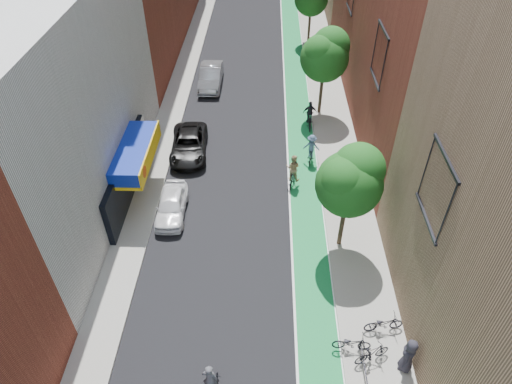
# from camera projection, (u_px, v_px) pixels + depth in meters

# --- Properties ---
(bike_lane) EXTENTS (2.00, 68.00, 0.01)m
(bike_lane) POSITION_uv_depth(u_px,v_px,m) (297.00, 100.00, 37.43)
(bike_lane) COLOR #147337
(bike_lane) RESTS_ON ground
(sidewalk_left) EXTENTS (2.00, 68.00, 0.15)m
(sidewalk_left) POSITION_uv_depth(u_px,v_px,m) (176.00, 98.00, 37.58)
(sidewalk_left) COLOR gray
(sidewalk_left) RESTS_ON ground
(sidewalk_right) EXTENTS (3.00, 68.00, 0.15)m
(sidewalk_right) POSITION_uv_depth(u_px,v_px,m) (328.00, 100.00, 37.33)
(sidewalk_right) COLOR gray
(sidewalk_right) RESTS_ON ground
(building_left_white) EXTENTS (8.00, 20.00, 12.00)m
(building_left_white) POSITION_uv_depth(u_px,v_px,m) (37.00, 109.00, 24.72)
(building_left_white) COLOR silver
(building_left_white) RESTS_ON ground
(tree_near) EXTENTS (3.40, 3.36, 6.42)m
(tree_near) POSITION_uv_depth(u_px,v_px,m) (351.00, 180.00, 22.26)
(tree_near) COLOR #332619
(tree_near) RESTS_ON ground
(tree_mid) EXTENTS (3.55, 3.53, 6.74)m
(tree_mid) POSITION_uv_depth(u_px,v_px,m) (325.00, 54.00, 32.70)
(tree_mid) COLOR #332619
(tree_mid) RESTS_ON ground
(parked_car_white) EXTENTS (1.73, 4.12, 1.39)m
(parked_car_white) POSITION_uv_depth(u_px,v_px,m) (172.00, 205.00, 26.74)
(parked_car_white) COLOR white
(parked_car_white) RESTS_ON ground
(parked_car_black) EXTENTS (2.75, 5.34, 1.44)m
(parked_car_black) POSITION_uv_depth(u_px,v_px,m) (189.00, 145.00, 31.37)
(parked_car_black) COLOR black
(parked_car_black) RESTS_ON ground
(parked_car_silver) EXTENTS (1.77, 5.07, 1.67)m
(parked_car_silver) POSITION_uv_depth(u_px,v_px,m) (211.00, 77.00, 38.82)
(parked_car_silver) COLOR gray
(parked_car_silver) RESTS_ON ground
(cyclist_lane_near) EXTENTS (1.05, 1.73, 2.20)m
(cyclist_lane_near) POSITION_uv_depth(u_px,v_px,m) (293.00, 172.00, 28.67)
(cyclist_lane_near) COLOR black
(cyclist_lane_near) RESTS_ON ground
(cyclist_lane_mid) EXTENTS (1.02, 1.88, 2.08)m
(cyclist_lane_mid) POSITION_uv_depth(u_px,v_px,m) (310.00, 118.00, 33.89)
(cyclist_lane_mid) COLOR black
(cyclist_lane_mid) RESTS_ON ground
(cyclist_lane_far) EXTENTS (1.18, 1.78, 2.04)m
(cyclist_lane_far) POSITION_uv_depth(u_px,v_px,m) (311.00, 150.00, 30.56)
(cyclist_lane_far) COLOR black
(cyclist_lane_far) RESTS_ON ground
(parked_bike_near) EXTENTS (1.91, 0.90, 0.97)m
(parked_bike_near) POSITION_uv_depth(u_px,v_px,m) (384.00, 323.00, 20.77)
(parked_bike_near) COLOR black
(parked_bike_near) RESTS_ON sidewalk_right
(parked_bike_mid) EXTENTS (1.75, 1.10, 1.02)m
(parked_bike_mid) POSITION_uv_depth(u_px,v_px,m) (372.00, 353.00, 19.61)
(parked_bike_mid) COLOR black
(parked_bike_mid) RESTS_ON sidewalk_right
(parked_bike_far) EXTENTS (1.73, 0.64, 0.90)m
(parked_bike_far) POSITION_uv_depth(u_px,v_px,m) (352.00, 343.00, 20.06)
(parked_bike_far) COLOR black
(parked_bike_far) RESTS_ON sidewalk_right
(pedestrian) EXTENTS (0.91, 1.09, 1.90)m
(pedestrian) POSITION_uv_depth(u_px,v_px,m) (409.00, 355.00, 19.07)
(pedestrian) COLOR #222129
(pedestrian) RESTS_ON sidewalk_right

